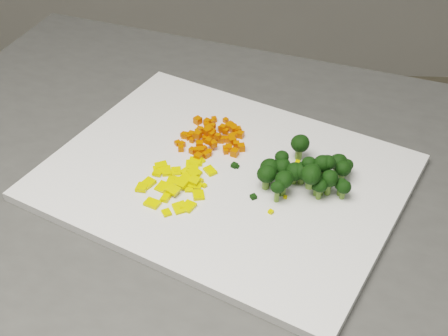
{
  "coord_description": "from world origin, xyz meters",
  "views": [
    {
      "loc": [
        -0.16,
        -0.5,
        1.46
      ],
      "look_at": [
        -0.19,
        0.16,
        0.92
      ],
      "focal_mm": 50.0,
      "sensor_mm": 36.0,
      "label": 1
    }
  ],
  "objects_px": {
    "cutting_board": "(224,177)",
    "pepper_pile": "(181,182)",
    "broccoli_pile": "(310,168)",
    "carrot_pile": "(213,133)"
  },
  "relations": [
    {
      "from": "cutting_board",
      "to": "pepper_pile",
      "type": "height_order",
      "value": "pepper_pile"
    },
    {
      "from": "cutting_board",
      "to": "pepper_pile",
      "type": "bearing_deg",
      "value": -151.94
    },
    {
      "from": "carrot_pile",
      "to": "pepper_pile",
      "type": "height_order",
      "value": "carrot_pile"
    },
    {
      "from": "carrot_pile",
      "to": "broccoli_pile",
      "type": "bearing_deg",
      "value": -34.3
    },
    {
      "from": "cutting_board",
      "to": "carrot_pile",
      "type": "bearing_deg",
      "value": 105.32
    },
    {
      "from": "pepper_pile",
      "to": "broccoli_pile",
      "type": "relative_size",
      "value": 0.97
    },
    {
      "from": "carrot_pile",
      "to": "pepper_pile",
      "type": "distance_m",
      "value": 0.11
    },
    {
      "from": "pepper_pile",
      "to": "cutting_board",
      "type": "bearing_deg",
      "value": 28.06
    },
    {
      "from": "pepper_pile",
      "to": "broccoli_pile",
      "type": "distance_m",
      "value": 0.17
    },
    {
      "from": "pepper_pile",
      "to": "carrot_pile",
      "type": "bearing_deg",
      "value": 71.18
    }
  ]
}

